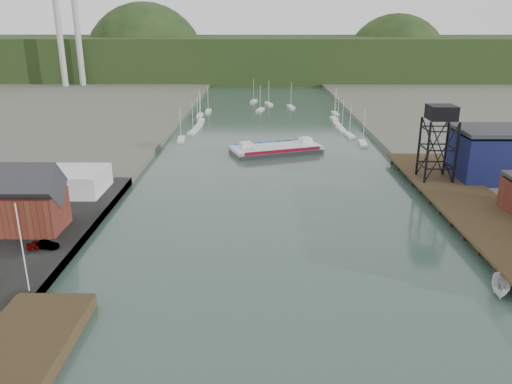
{
  "coord_description": "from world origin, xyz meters",
  "views": [
    {
      "loc": [
        -3.12,
        -46.78,
        34.42
      ],
      "look_at": [
        -3.88,
        42.89,
        4.0
      ],
      "focal_mm": 35.0,
      "sensor_mm": 36.0,
      "label": 1
    }
  ],
  "objects_px": {
    "harbor_building": "(24,204)",
    "car_west_a": "(40,245)",
    "motorboat": "(501,287)",
    "chain_ferry": "(276,149)",
    "lift_tower": "(441,117)"
  },
  "relations": [
    {
      "from": "chain_ferry",
      "to": "motorboat",
      "type": "xyz_separation_m",
      "value": [
        27.54,
        -77.17,
        0.11
      ]
    },
    {
      "from": "chain_ferry",
      "to": "car_west_a",
      "type": "height_order",
      "value": "chain_ferry"
    },
    {
      "from": "harbor_building",
      "to": "car_west_a",
      "type": "height_order",
      "value": "harbor_building"
    },
    {
      "from": "harbor_building",
      "to": "motorboat",
      "type": "relative_size",
      "value": 2.06
    },
    {
      "from": "motorboat",
      "to": "car_west_a",
      "type": "bearing_deg",
      "value": -166.42
    },
    {
      "from": "motorboat",
      "to": "car_west_a",
      "type": "xyz_separation_m",
      "value": [
        -65.89,
        10.52,
        1.1
      ]
    },
    {
      "from": "harbor_building",
      "to": "motorboat",
      "type": "distance_m",
      "value": 73.33
    },
    {
      "from": "lift_tower",
      "to": "chain_ferry",
      "type": "xyz_separation_m",
      "value": [
        -33.58,
        31.36,
        -14.62
      ]
    },
    {
      "from": "chain_ferry",
      "to": "harbor_building",
      "type": "bearing_deg",
      "value": -146.18
    },
    {
      "from": "harbor_building",
      "to": "car_west_a",
      "type": "xyz_separation_m",
      "value": [
        5.07,
        -7.29,
        -3.85
      ]
    },
    {
      "from": "motorboat",
      "to": "car_west_a",
      "type": "distance_m",
      "value": 66.74
    },
    {
      "from": "motorboat",
      "to": "car_west_a",
      "type": "height_order",
      "value": "car_west_a"
    },
    {
      "from": "chain_ferry",
      "to": "motorboat",
      "type": "relative_size",
      "value": 4.54
    },
    {
      "from": "harbor_building",
      "to": "car_west_a",
      "type": "distance_m",
      "value": 9.67
    },
    {
      "from": "harbor_building",
      "to": "motorboat",
      "type": "height_order",
      "value": "harbor_building"
    }
  ]
}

